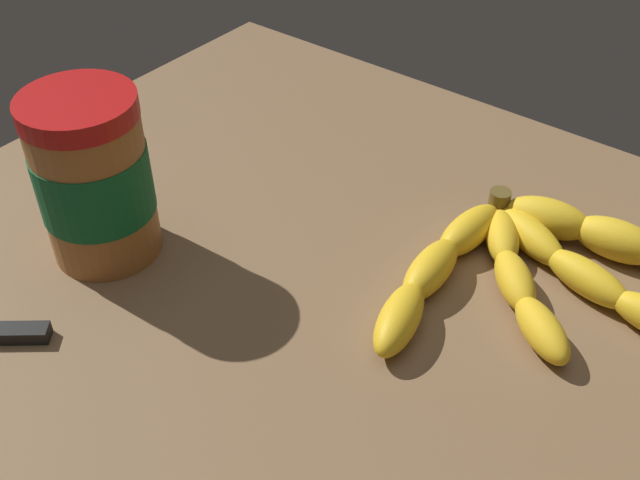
{
  "coord_description": "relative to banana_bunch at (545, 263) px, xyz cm",
  "views": [
    {
      "loc": [
        25.95,
        -34.64,
        45.22
      ],
      "look_at": [
        -2.6,
        2.43,
        5.71
      ],
      "focal_mm": 42.62,
      "sensor_mm": 36.0,
      "label": 1
    }
  ],
  "objects": [
    {
      "name": "banana_bunch",
      "position": [
        0.0,
        0.0,
        0.0
      ],
      "size": [
        23.69,
        26.2,
        3.66
      ],
      "color": "yellow",
      "rests_on": "ground_plane"
    },
    {
      "name": "ground_plane",
      "position": [
        -11.66,
        -15.59,
        -3.65
      ],
      "size": [
        87.12,
        78.75,
        4.05
      ],
      "primitive_type": "cube",
      "color": "brown"
    },
    {
      "name": "peanut_butter_jar",
      "position": [
        -33.02,
        -20.34,
        6.05
      ],
      "size": [
        9.77,
        9.77,
        15.43
      ],
      "color": "#9E602D",
      "rests_on": "ground_plane"
    }
  ]
}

